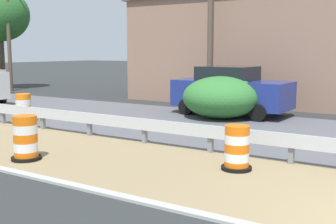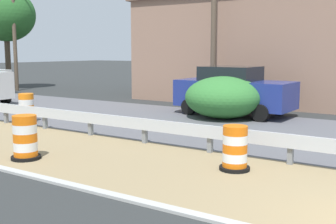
# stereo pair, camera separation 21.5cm
# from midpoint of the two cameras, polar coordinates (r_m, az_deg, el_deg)

# --- Properties ---
(traffic_barrel_nearest) EXTENTS (0.66, 0.66, 0.97)m
(traffic_barrel_nearest) POSITION_cam_midpoint_polar(r_m,az_deg,el_deg) (9.41, 9.51, -5.04)
(traffic_barrel_nearest) COLOR orange
(traffic_barrel_nearest) RESTS_ON ground
(traffic_barrel_close) EXTENTS (0.70, 0.70, 1.06)m
(traffic_barrel_close) POSITION_cam_midpoint_polar(r_m,az_deg,el_deg) (10.72, -17.86, -3.49)
(traffic_barrel_close) COLOR orange
(traffic_barrel_close) RESTS_ON ground
(traffic_barrel_mid) EXTENTS (0.67, 0.67, 1.04)m
(traffic_barrel_mid) POSITION_cam_midpoint_polar(r_m,az_deg,el_deg) (16.32, -17.91, 0.36)
(traffic_barrel_mid) COLOR orange
(traffic_barrel_mid) RESTS_ON ground
(car_mid_far_lane) EXTENTS (2.24, 4.69, 1.95)m
(car_mid_far_lane) POSITION_cam_midpoint_polar(r_m,az_deg,el_deg) (17.41, 9.06, 2.80)
(car_mid_far_lane) COLOR navy
(car_mid_far_lane) RESTS_ON ground
(roadside_shop_near) EXTENTS (8.37, 11.29, 5.41)m
(roadside_shop_near) POSITION_cam_midpoint_polar(r_m,az_deg,el_deg) (23.80, 12.04, 8.33)
(roadside_shop_near) COLOR #93705B
(roadside_shop_near) RESTS_ON ground
(utility_pole_near) EXTENTS (0.24, 1.80, 7.83)m
(utility_pole_near) POSITION_cam_midpoint_polar(r_m,az_deg,el_deg) (19.60, 6.41, 12.49)
(utility_pole_near) COLOR brown
(utility_pole_near) RESTS_ON ground
(utility_pole_mid) EXTENTS (0.24, 1.80, 8.24)m
(utility_pole_mid) POSITION_cam_midpoint_polar(r_m,az_deg,el_deg) (29.45, -19.57, 11.01)
(utility_pole_mid) COLOR brown
(utility_pole_mid) RESTS_ON ground
(bush_roadside) EXTENTS (2.96, 2.96, 1.60)m
(bush_roadside) POSITION_cam_midpoint_polar(r_m,az_deg,el_deg) (16.54, 7.77, 1.95)
(bush_roadside) COLOR #337533
(bush_roadside) RESTS_ON ground
(tree_roadside) EXTENTS (3.87, 3.87, 6.66)m
(tree_roadside) POSITION_cam_midpoint_polar(r_m,az_deg,el_deg) (31.10, -20.55, 11.92)
(tree_roadside) COLOR #4C3D2D
(tree_roadside) RESTS_ON ground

